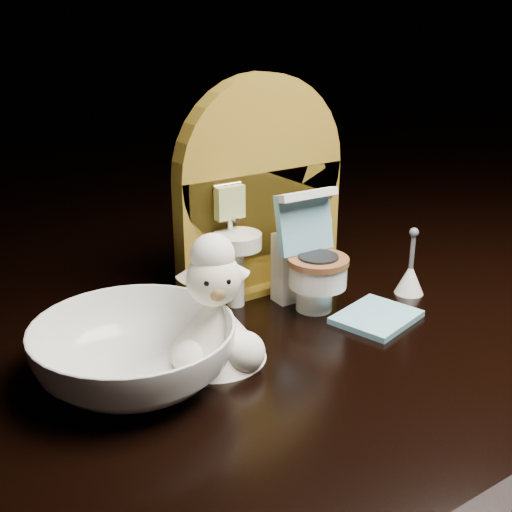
{
  "coord_description": "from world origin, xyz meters",
  "views": [
    {
      "loc": [
        -0.24,
        -0.29,
        0.19
      ],
      "look_at": [
        -0.04,
        0.02,
        0.05
      ],
      "focal_mm": 45.0,
      "sensor_mm": 36.0,
      "label": 1
    }
  ],
  "objects": [
    {
      "name": "bath_mat",
      "position": [
        0.03,
        -0.02,
        0.0
      ],
      "size": [
        0.06,
        0.05,
        0.0
      ],
      "primitive_type": "cube",
      "rotation": [
        0.0,
        0.0,
        0.26
      ],
      "color": "#6CABC2",
      "rests_on": "ground"
    },
    {
      "name": "toilet_brush",
      "position": [
        0.08,
        -0.01,
        0.01
      ],
      "size": [
        0.02,
        0.02,
        0.05
      ],
      "color": "white",
      "rests_on": "ground"
    },
    {
      "name": "plush_lamb",
      "position": [
        -0.08,
        -0.01,
        0.03
      ],
      "size": [
        0.06,
        0.06,
        0.08
      ],
      "rotation": [
        0.0,
        0.0,
        -0.37
      ],
      "color": "white",
      "rests_on": "ground"
    },
    {
      "name": "ceramic_bowl",
      "position": [
        -0.13,
        -0.01,
        0.02
      ],
      "size": [
        0.14,
        0.14,
        0.03
      ],
      "primitive_type": "imported",
      "rotation": [
        0.0,
        0.0,
        0.32
      ],
      "color": "white",
      "rests_on": "ground"
    },
    {
      "name": "toy_toilet",
      "position": [
        0.01,
        0.02,
        0.03
      ],
      "size": [
        0.04,
        0.05,
        0.08
      ],
      "rotation": [
        0.0,
        0.0,
        -0.04
      ],
      "color": "white",
      "rests_on": "ground"
    },
    {
      "name": "backdrop_panel",
      "position": [
        -0.0,
        0.06,
        0.07
      ],
      "size": [
        0.13,
        0.05,
        0.15
      ],
      "color": "olive",
      "rests_on": "ground"
    }
  ]
}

